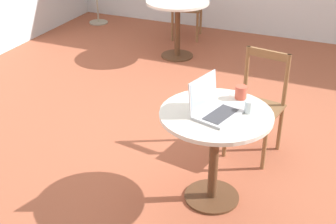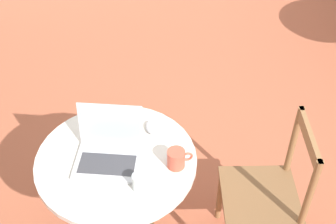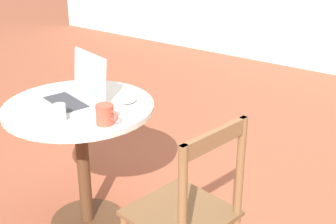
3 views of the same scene
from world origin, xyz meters
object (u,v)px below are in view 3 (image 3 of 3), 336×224
at_px(mouse, 129,100).
at_px(drinking_glass, 60,113).
at_px(cafe_table_near, 81,132).
at_px(chair_near_right, 188,215).
at_px(mug, 105,115).
at_px(laptop, 76,93).

relative_size(mouse, drinking_glass, 1.12).
relative_size(cafe_table_near, drinking_glass, 8.90).
relative_size(chair_near_right, mouse, 9.02).
bearing_deg(chair_near_right, mouse, 152.71).
height_order(cafe_table_near, mouse, mouse).
bearing_deg(mouse, mug, -73.07).
xyz_separation_m(cafe_table_near, mouse, (0.20, 0.17, 0.18)).
bearing_deg(chair_near_right, drinking_glass, -173.55).
height_order(cafe_table_near, mug, mug).
bearing_deg(drinking_glass, laptop, 118.34).
distance_m(cafe_table_near, laptop, 0.21).
relative_size(chair_near_right, drinking_glass, 10.10).
bearing_deg(laptop, chair_near_right, -9.79).
height_order(cafe_table_near, chair_near_right, chair_near_right).
xyz_separation_m(cafe_table_near, laptop, (-0.03, 0.02, 0.21)).
distance_m(cafe_table_near, mug, 0.36).
distance_m(mouse, drinking_glass, 0.39).
height_order(laptop, mug, laptop).
xyz_separation_m(mug, drinking_glass, (-0.20, -0.11, -0.00)).
relative_size(cafe_table_near, mug, 6.32).
height_order(mug, drinking_glass, mug).
bearing_deg(laptop, mug, -19.30).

